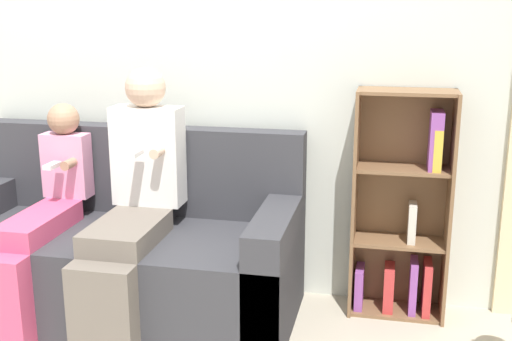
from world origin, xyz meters
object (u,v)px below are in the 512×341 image
couch (122,256)px  child_seated (41,215)px  adult_seated (134,197)px  bookshelf (404,213)px

couch → child_seated: child_seated is taller
couch → adult_seated: (0.12, -0.09, 0.38)m
adult_seated → bookshelf: 1.44m
bookshelf → adult_seated: bearing=-163.7°
child_seated → bookshelf: bookshelf is taller
couch → adult_seated: 0.40m
couch → bookshelf: size_ratio=1.55×
bookshelf → child_seated: bearing=-166.3°
adult_seated → bookshelf: bearing=16.3°
adult_seated → bookshelf: size_ratio=1.08×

